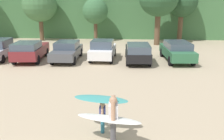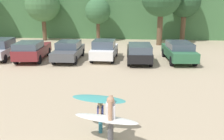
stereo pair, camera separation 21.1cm
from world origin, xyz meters
name	(u,v)px [view 1 (the left image)]	position (x,y,z in m)	size (l,w,h in m)	color
hillside_ridge	(119,13)	(0.00, 32.49, 2.93)	(108.00, 12.00, 5.85)	#427042
tree_left	(40,5)	(-8.66, 24.71, 4.13)	(3.94, 3.94, 6.13)	brown
tree_center_left	(95,11)	(-2.23, 24.54, 3.40)	(2.87, 2.87, 4.87)	brown
tree_center_right	(182,2)	(7.39, 25.16, 4.42)	(3.47, 3.47, 6.22)	brown
parked_car_maroon	(30,50)	(-5.97, 14.56, 0.83)	(2.32, 4.60, 1.55)	maroon
parked_car_dark_gray	(67,51)	(-3.16, 14.96, 0.77)	(1.94, 4.54, 1.47)	#4C4F54
parked_car_white	(103,50)	(-0.39, 15.36, 0.80)	(1.88, 3.99, 1.58)	white
parked_car_black	(138,52)	(2.34, 14.68, 0.80)	(1.93, 4.62, 1.49)	black
parked_car_forest_green	(177,51)	(5.37, 15.30, 0.82)	(2.17, 4.80, 1.51)	#2D6642
person_adult	(113,117)	(1.29, 3.33, 0.92)	(0.32, 0.75, 1.63)	#4C4C51
person_child	(103,115)	(0.86, 4.06, 0.64)	(0.23, 0.51, 1.14)	teal
surfboard_white	(109,119)	(1.15, 3.24, 0.91)	(2.20, 1.07, 0.12)	white
surfboard_teal	(101,99)	(0.81, 4.00, 1.26)	(1.98, 0.87, 0.13)	teal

